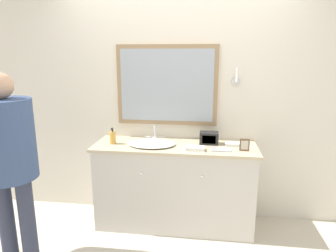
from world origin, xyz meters
TOP-DOWN VIEW (x-y plane):
  - ground_plane at (0.00, 0.00)m, footprint 14.00×14.00m
  - wall_back at (-0.00, 0.60)m, footprint 8.00×0.18m
  - vanity_counter at (0.00, 0.29)m, footprint 1.68×0.56m
  - sink_basin at (-0.24, 0.27)m, footprint 0.49×0.42m
  - soap_bottle at (-0.65, 0.26)m, footprint 0.07×0.07m
  - appliance_box at (0.35, 0.39)m, footprint 0.19×0.14m
  - picture_frame at (0.69, 0.19)m, footprint 0.09×0.01m
  - hand_towel_near_sink at (0.59, 0.35)m, footprint 0.15×0.10m
  - hand_towel_far_corner at (0.22, 0.15)m, footprint 0.18×0.11m
  - metal_tray at (0.47, 0.19)m, footprint 0.19×0.12m
  - person at (-1.33, -0.46)m, footprint 0.45×0.45m

SIDE VIEW (x-z plane):
  - ground_plane at x=0.00m, z-range 0.00..0.00m
  - vanity_counter at x=0.00m, z-range 0.00..0.90m
  - metal_tray at x=0.47m, z-range 0.90..0.91m
  - hand_towel_near_sink at x=0.59m, z-range 0.90..0.93m
  - hand_towel_far_corner at x=0.22m, z-range 0.90..0.94m
  - sink_basin at x=-0.24m, z-range 0.84..1.00m
  - picture_frame at x=0.69m, z-range 0.90..1.02m
  - appliance_box at x=0.35m, z-range 0.90..1.03m
  - soap_bottle at x=-0.65m, z-range 0.88..1.05m
  - person at x=-1.33m, z-range 0.19..1.87m
  - wall_back at x=0.00m, z-range 0.01..2.56m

